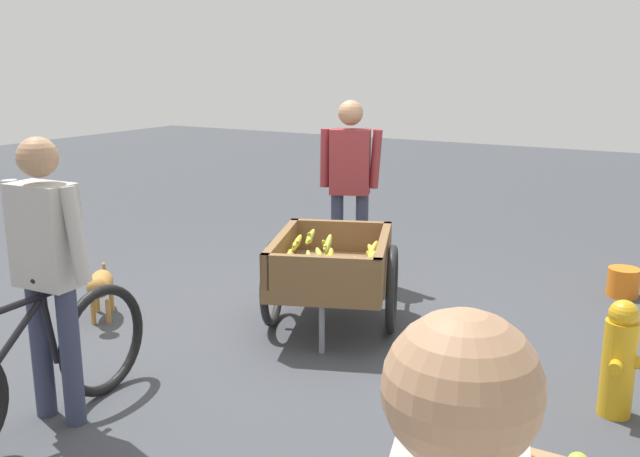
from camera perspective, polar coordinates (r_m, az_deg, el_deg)
ground_plane at (r=5.28m, az=-0.61°, el=-7.93°), size 24.00×24.00×0.00m
fruit_cart at (r=5.12m, az=0.92°, el=-3.42°), size 1.81×1.30×0.72m
vendor_person at (r=6.12m, az=2.44°, el=4.32°), size 0.31×0.51×1.60m
bicycle at (r=4.04m, az=-22.11°, el=-10.52°), size 1.66×0.46×0.85m
cyclist_person at (r=3.95m, az=-21.20°, el=-2.18°), size 0.22×0.56×1.55m
dog at (r=5.59m, az=-17.32°, el=-4.39°), size 0.53×0.48×0.40m
fire_hydrant at (r=4.25m, az=23.03°, el=-9.66°), size 0.25×0.25×0.67m
plastic_bucket at (r=6.42m, az=23.29°, el=-4.01°), size 0.26×0.26×0.24m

